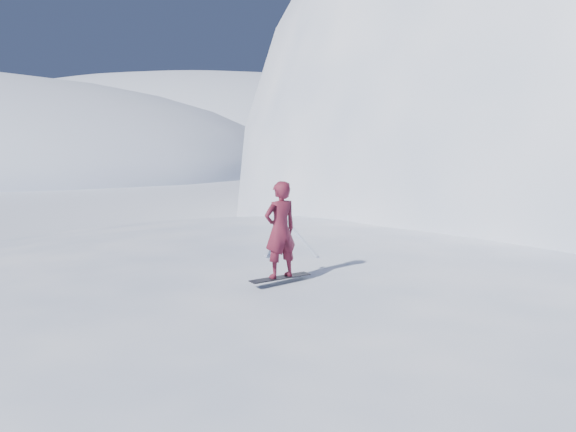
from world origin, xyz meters
name	(u,v)px	position (x,y,z in m)	size (l,w,h in m)	color
ground	(341,382)	(0.00, 0.00, 0.00)	(400.00, 400.00, 0.00)	white
near_ridge	(386,335)	(1.00, 3.00, 0.00)	(36.00, 28.00, 4.80)	white
peak_shoulder	(550,231)	(10.00, 20.00, 0.00)	(28.00, 24.00, 18.00)	white
far_ridge_c	(191,155)	(-40.00, 110.00, 0.00)	(140.00, 90.00, 36.00)	white
wind_bumps	(324,344)	(-0.56, 2.12, 0.00)	(16.00, 14.40, 1.00)	white
snowboard	(280,278)	(-1.19, -0.64, 2.41)	(1.31, 0.25, 0.02)	black
snowboarder	(280,230)	(-1.19, -0.64, 3.38)	(0.70, 0.46, 1.91)	maroon
board_tracks	(287,233)	(-1.83, 4.25, 2.42)	(1.83, 5.98, 0.04)	silver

